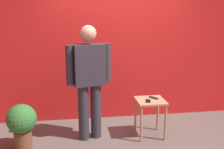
# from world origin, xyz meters

# --- Properties ---
(ground_plane) EXTENTS (12.00, 12.00, 0.00)m
(ground_plane) POSITION_xyz_m (0.00, 0.00, 0.00)
(ground_plane) COLOR #59544F
(back_wall_red) EXTENTS (6.35, 0.12, 3.15)m
(back_wall_red) POSITION_xyz_m (0.00, 1.33, 1.58)
(back_wall_red) COLOR red
(back_wall_red) RESTS_ON ground_plane
(standing_person) EXTENTS (0.72, 0.35, 1.81)m
(standing_person) POSITION_xyz_m (-0.59, 0.47, 1.01)
(standing_person) COLOR #2D2D38
(standing_person) RESTS_ON ground_plane
(side_table) EXTENTS (0.45, 0.45, 0.62)m
(side_table) POSITION_xyz_m (0.39, 0.40, 0.50)
(side_table) COLOR tan
(side_table) RESTS_ON ground_plane
(cell_phone) EXTENTS (0.10, 0.16, 0.01)m
(cell_phone) POSITION_xyz_m (0.33, 0.33, 0.62)
(cell_phone) COLOR black
(cell_phone) RESTS_ON side_table
(tv_remote) EXTENTS (0.14, 0.16, 0.02)m
(tv_remote) POSITION_xyz_m (0.46, 0.46, 0.63)
(tv_remote) COLOR black
(tv_remote) RESTS_ON side_table
(potted_plant) EXTENTS (0.44, 0.44, 0.69)m
(potted_plant) POSITION_xyz_m (-1.60, 0.27, 0.41)
(potted_plant) COLOR brown
(potted_plant) RESTS_ON ground_plane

